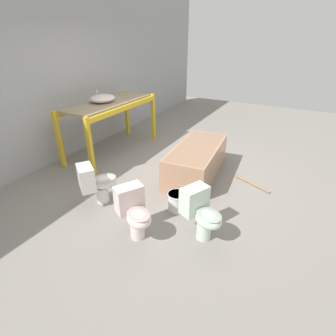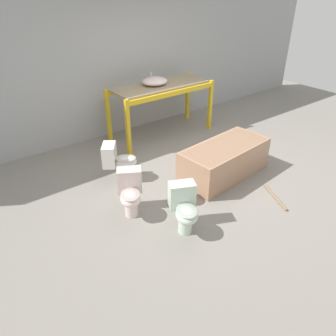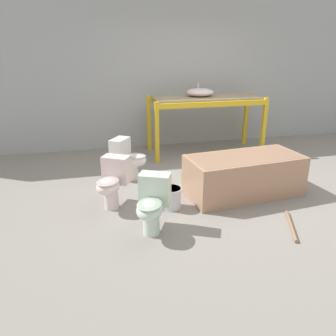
{
  "view_description": "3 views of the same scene",
  "coord_description": "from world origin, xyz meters",
  "px_view_note": "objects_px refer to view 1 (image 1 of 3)",
  "views": [
    {
      "loc": [
        -3.69,
        -1.95,
        2.27
      ],
      "look_at": [
        -0.92,
        -0.43,
        0.63
      ],
      "focal_mm": 28.0,
      "sensor_mm": 36.0,
      "label": 1
    },
    {
      "loc": [
        -3.45,
        -3.65,
        2.91
      ],
      "look_at": [
        -1.08,
        -0.49,
        0.6
      ],
      "focal_mm": 35.0,
      "sensor_mm": 36.0,
      "label": 2
    },
    {
      "loc": [
        -1.84,
        -4.22,
        1.93
      ],
      "look_at": [
        -0.93,
        -0.44,
        0.49
      ],
      "focal_mm": 35.0,
      "sensor_mm": 36.0,
      "label": 3
    }
  ],
  "objects_px": {
    "toilet_near": "(134,211)",
    "toilet_far": "(201,212)",
    "toilet_extra": "(97,182)",
    "bucket_white": "(177,201)",
    "sink_basin": "(103,98)",
    "bathtub_main": "(196,159)"
  },
  "relations": [
    {
      "from": "bathtub_main",
      "to": "toilet_near",
      "type": "height_order",
      "value": "toilet_near"
    },
    {
      "from": "sink_basin",
      "to": "bathtub_main",
      "type": "height_order",
      "value": "sink_basin"
    },
    {
      "from": "sink_basin",
      "to": "toilet_near",
      "type": "relative_size",
      "value": 0.81
    },
    {
      "from": "bucket_white",
      "to": "toilet_far",
      "type": "bearing_deg",
      "value": -123.87
    },
    {
      "from": "toilet_far",
      "to": "sink_basin",
      "type": "bearing_deg",
      "value": 86.43
    },
    {
      "from": "toilet_far",
      "to": "bucket_white",
      "type": "height_order",
      "value": "toilet_far"
    },
    {
      "from": "toilet_near",
      "to": "sink_basin",
      "type": "bearing_deg",
      "value": 76.99
    },
    {
      "from": "sink_basin",
      "to": "toilet_extra",
      "type": "bearing_deg",
      "value": -144.13
    },
    {
      "from": "toilet_extra",
      "to": "bucket_white",
      "type": "xyz_separation_m",
      "value": [
        0.4,
        -1.11,
        -0.21
      ]
    },
    {
      "from": "sink_basin",
      "to": "toilet_extra",
      "type": "height_order",
      "value": "sink_basin"
    },
    {
      "from": "toilet_near",
      "to": "bucket_white",
      "type": "distance_m",
      "value": 0.77
    },
    {
      "from": "bathtub_main",
      "to": "toilet_far",
      "type": "height_order",
      "value": "toilet_far"
    },
    {
      "from": "bucket_white",
      "to": "sink_basin",
      "type": "bearing_deg",
      "value": 63.24
    },
    {
      "from": "toilet_near",
      "to": "toilet_far",
      "type": "xyz_separation_m",
      "value": [
        0.37,
        -0.72,
        0.0
      ]
    },
    {
      "from": "sink_basin",
      "to": "bucket_white",
      "type": "relative_size",
      "value": 1.87
    },
    {
      "from": "toilet_near",
      "to": "bucket_white",
      "type": "bearing_deg",
      "value": 11.83
    },
    {
      "from": "sink_basin",
      "to": "bucket_white",
      "type": "height_order",
      "value": "sink_basin"
    },
    {
      "from": "sink_basin",
      "to": "toilet_far",
      "type": "bearing_deg",
      "value": -118.15
    },
    {
      "from": "sink_basin",
      "to": "toilet_extra",
      "type": "distance_m",
      "value": 2.01
    },
    {
      "from": "bathtub_main",
      "to": "toilet_far",
      "type": "relative_size",
      "value": 2.57
    },
    {
      "from": "sink_basin",
      "to": "bucket_white",
      "type": "distance_m",
      "value": 2.65
    },
    {
      "from": "toilet_far",
      "to": "toilet_extra",
      "type": "xyz_separation_m",
      "value": [
        -0.06,
        1.6,
        0.0
      ]
    }
  ]
}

